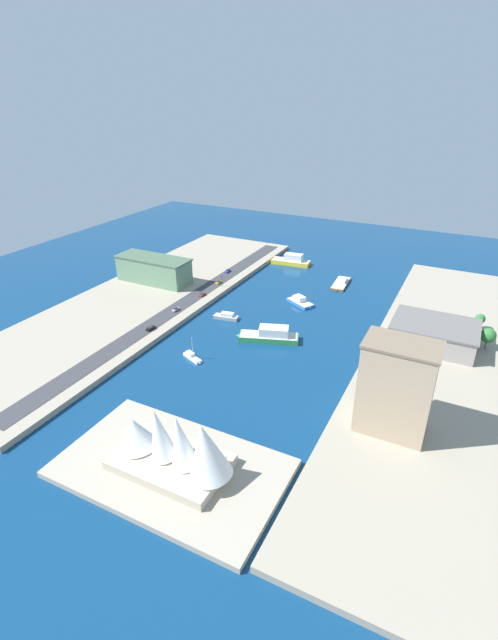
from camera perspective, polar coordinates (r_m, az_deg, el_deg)
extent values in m
plane|color=navy|center=(223.73, 3.79, -1.05)|extent=(440.00, 440.00, 0.00)
cube|color=#9E937F|center=(209.75, 24.24, -5.21)|extent=(70.00, 240.00, 2.41)
cube|color=#9E937F|center=(261.32, -12.43, 2.85)|extent=(70.00, 240.00, 2.41)
cube|color=#A89E89|center=(147.59, -9.66, -17.80)|extent=(68.51, 40.66, 2.00)
cube|color=#38383D|center=(247.13, -8.06, 2.15)|extent=(9.73, 228.00, 0.15)
cube|color=#999EA3|center=(232.50, -2.88, 0.33)|extent=(12.98, 5.99, 1.78)
cone|color=#999EA3|center=(234.72, -4.42, 0.55)|extent=(1.84, 1.84, 1.60)
cube|color=white|center=(231.50, -2.73, 0.70)|extent=(6.85, 4.25, 1.77)
cube|color=beige|center=(232.09, -2.89, 0.54)|extent=(12.46, 5.75, 0.10)
cube|color=yellow|center=(310.49, 5.25, 7.21)|extent=(26.15, 11.03, 2.78)
cone|color=yellow|center=(314.21, 2.87, 7.53)|extent=(2.73, 2.73, 2.50)
cube|color=white|center=(308.86, 5.60, 7.81)|extent=(12.43, 6.97, 4.49)
cube|color=beige|center=(310.02, 5.26, 7.47)|extent=(25.11, 10.59, 0.10)
cube|color=blue|center=(250.62, 6.43, 2.17)|extent=(17.26, 13.99, 1.50)
cone|color=blue|center=(244.93, 7.66, 1.50)|extent=(1.84, 1.84, 1.35)
cube|color=white|center=(250.53, 6.30, 2.70)|extent=(7.74, 7.11, 2.75)
cube|color=beige|center=(250.30, 6.44, 2.34)|extent=(16.57, 13.43, 0.10)
cube|color=#2D8C4C|center=(212.26, 2.48, -2.22)|extent=(28.60, 16.86, 2.73)
cone|color=#2D8C4C|center=(213.78, -1.38, -1.98)|extent=(3.13, 3.13, 2.46)
cube|color=white|center=(210.45, 3.11, -1.42)|extent=(14.87, 10.80, 4.27)
cube|color=beige|center=(211.58, 2.49, -1.88)|extent=(27.45, 16.19, 0.10)
cube|color=brown|center=(280.04, 11.40, 4.46)|extent=(9.18, 22.73, 1.43)
cone|color=brown|center=(269.55, 10.87, 3.63)|extent=(1.38, 1.38, 1.29)
cube|color=white|center=(281.39, 11.53, 4.91)|extent=(5.96, 8.37, 1.80)
cube|color=beige|center=(279.76, 11.42, 4.61)|extent=(8.81, 21.82, 0.10)
cube|color=white|center=(199.35, -7.08, -4.71)|extent=(10.94, 6.79, 1.27)
cone|color=white|center=(195.24, -6.16, -5.38)|extent=(1.49, 1.49, 1.14)
cube|color=white|center=(199.88, -7.37, -4.19)|extent=(4.80, 3.67, 1.39)
cube|color=beige|center=(199.00, -7.10, -4.54)|extent=(10.50, 6.51, 0.10)
cylinder|color=silver|center=(196.16, -7.09, -3.39)|extent=(0.24, 0.24, 9.82)
cube|color=tan|center=(155.12, 17.87, -8.16)|extent=(22.39, 14.64, 31.80)
cube|color=#7C6B55|center=(146.84, 18.75, -2.89)|extent=(23.28, 15.23, 0.80)
cube|color=slate|center=(277.05, -11.79, 6.13)|extent=(43.44, 16.42, 14.14)
cube|color=#47624A|center=(274.61, -11.94, 7.59)|extent=(45.18, 17.08, 0.80)
cube|color=gray|center=(218.46, 22.10, -1.69)|extent=(34.88, 26.20, 9.60)
cube|color=slate|center=(216.23, 22.33, -0.48)|extent=(36.28, 27.25, 0.80)
cylinder|color=black|center=(240.01, -9.05, 1.42)|extent=(0.28, 0.65, 0.64)
cylinder|color=black|center=(239.10, -8.75, 1.34)|extent=(0.28, 0.65, 0.64)
cylinder|color=black|center=(237.84, -9.51, 1.14)|extent=(0.28, 0.65, 0.64)
cylinder|color=black|center=(236.92, -9.21, 1.06)|extent=(0.28, 0.65, 0.64)
cube|color=#B7B7BC|center=(238.32, -9.14, 1.32)|extent=(1.99, 4.53, 0.89)
cube|color=#262D38|center=(237.86, -9.18, 1.45)|extent=(1.68, 2.56, 0.53)
cylinder|color=black|center=(286.39, -2.71, 5.94)|extent=(0.27, 0.65, 0.64)
cylinder|color=black|center=(287.17, -3.02, 5.99)|extent=(0.27, 0.65, 0.64)
cylinder|color=black|center=(289.33, -2.38, 6.16)|extent=(0.27, 0.65, 0.64)
cylinder|color=black|center=(290.10, -2.68, 6.21)|extent=(0.27, 0.65, 0.64)
cube|color=blue|center=(288.13, -2.70, 6.13)|extent=(2.08, 5.13, 0.86)
cube|color=#262D38|center=(288.10, -2.68, 6.28)|extent=(1.79, 2.89, 0.51)
cylinder|color=black|center=(272.67, -3.82, 4.82)|extent=(0.26, 0.64, 0.64)
cylinder|color=black|center=(271.85, -3.49, 4.77)|extent=(0.26, 0.64, 0.64)
cylinder|color=black|center=(270.05, -4.16, 4.59)|extent=(0.26, 0.64, 0.64)
cylinder|color=black|center=(269.22, -3.84, 4.53)|extent=(0.26, 0.64, 0.64)
cube|color=yellow|center=(270.85, -3.83, 4.73)|extent=(2.02, 4.69, 0.73)
cube|color=#262D38|center=(270.43, -3.86, 4.84)|extent=(1.76, 2.64, 0.50)
cylinder|color=black|center=(256.35, -5.85, 3.29)|extent=(0.26, 0.64, 0.64)
cylinder|color=black|center=(255.44, -5.51, 3.22)|extent=(0.26, 0.64, 0.64)
cylinder|color=black|center=(254.05, -6.22, 3.05)|extent=(0.26, 0.64, 0.64)
cylinder|color=black|center=(253.13, -5.88, 2.98)|extent=(0.26, 0.64, 0.64)
cube|color=red|center=(254.64, -5.87, 3.19)|extent=(2.04, 4.34, 0.72)
cube|color=#262D38|center=(254.21, -5.90, 3.31)|extent=(1.78, 2.44, 0.64)
cylinder|color=black|center=(223.32, -12.06, -0.85)|extent=(0.28, 0.65, 0.64)
cylinder|color=black|center=(222.25, -11.71, -0.95)|extent=(0.28, 0.65, 0.64)
cylinder|color=black|center=(221.02, -12.65, -1.21)|extent=(0.28, 0.65, 0.64)
cylinder|color=black|center=(219.93, -12.30, -1.32)|extent=(0.28, 0.65, 0.64)
cube|color=black|center=(221.48, -12.19, -1.01)|extent=(2.19, 5.15, 0.83)
cube|color=#262D38|center=(220.99, -12.25, -0.87)|extent=(1.86, 2.91, 0.63)
cylinder|color=black|center=(265.91, -3.39, 4.79)|extent=(0.18, 0.18, 5.50)
cube|color=black|center=(264.73, -3.41, 5.44)|extent=(0.36, 0.36, 1.00)
sphere|color=red|center=(264.60, -3.41, 5.51)|extent=(0.24, 0.24, 0.24)
sphere|color=yellow|center=(264.73, -3.41, 5.44)|extent=(0.24, 0.24, 0.24)
sphere|color=green|center=(264.85, -3.41, 5.37)|extent=(0.24, 0.24, 0.24)
cube|color=#BCAD93|center=(145.87, -9.74, -17.10)|extent=(34.63, 21.11, 3.00)
cone|color=white|center=(133.45, -5.40, -15.90)|extent=(15.45, 12.94, 18.75)
cone|color=white|center=(137.29, -8.54, -14.76)|extent=(10.52, 8.21, 17.63)
cone|color=white|center=(141.03, -11.13, -13.77)|extent=(10.54, 8.16, 17.43)
cone|color=white|center=(148.19, -14.07, -13.50)|extent=(13.55, 12.66, 10.93)
cylinder|color=brown|center=(242.68, 26.76, -0.63)|extent=(0.50, 0.50, 3.57)
sphere|color=#2D7233|center=(241.22, 26.94, 0.14)|extent=(4.65, 4.65, 4.65)
cylinder|color=brown|center=(234.33, 24.15, -1.12)|extent=(0.50, 0.50, 2.77)
sphere|color=#2D7233|center=(232.99, 24.29, -0.41)|extent=(4.61, 4.61, 4.61)
cylinder|color=brown|center=(225.53, 27.48, -2.76)|extent=(0.50, 0.50, 3.90)
sphere|color=#2D7233|center=(223.56, 27.72, -1.73)|extent=(6.63, 6.63, 6.63)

